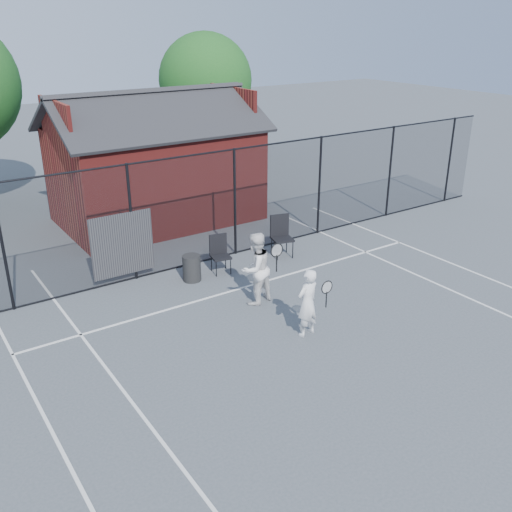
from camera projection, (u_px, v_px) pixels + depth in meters
ground at (323, 340)px, 11.82m from camera, size 80.00×80.00×0.00m
court_lines at (368, 369)px, 10.81m from camera, size 11.02×18.00×0.01m
fence at (193, 213)px, 14.93m from camera, size 22.04×3.00×3.00m
clubhouse at (156, 171)px, 18.34m from camera, size 6.50×4.36×4.19m
tree_right at (205, 80)px, 24.32m from camera, size 3.97×3.97×5.70m
player_front at (308, 303)px, 11.74m from camera, size 0.69×0.53×1.49m
player_back at (256, 268)px, 13.06m from camera, size 0.99×0.81×1.72m
chair_left at (221, 255)px, 14.76m from camera, size 0.56×0.58×0.98m
chair_right at (282, 237)px, 15.75m from camera, size 0.67×0.69×1.14m
waste_bin at (192, 268)px, 14.38m from camera, size 0.53×0.53×0.67m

